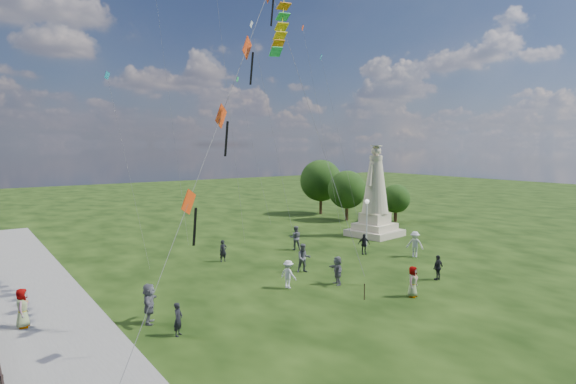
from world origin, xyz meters
TOP-DOWN VIEW (x-y plane):
  - ground at (36.75, 10.00)m, footprint 106.50×160.00m
  - waterfront at (-15.24, 8.99)m, footprint 200.00×200.00m
  - statue at (14.08, 15.79)m, footprint 4.63×4.63m
  - lamppost at (10.17, 12.82)m, footprint 0.36×0.36m
  - tree_row at (18.94, 26.52)m, footprint 7.33×13.17m
  - person_0 at (-9.53, 4.12)m, footprint 0.63×0.62m
  - person_1 at (1.20, 9.37)m, footprint 1.07×0.89m
  - person_2 at (-1.60, 7.11)m, footprint 0.83×1.17m
  - person_3 at (6.92, 3.23)m, footprint 0.95×0.55m
  - person_4 at (3.06, 1.90)m, footprint 0.96×0.77m
  - person_5 at (-10.08, 6.26)m, footprint 1.41×1.92m
  - person_6 at (-1.78, 14.95)m, footprint 0.58×0.39m
  - person_7 at (4.71, 15.16)m, footprint 1.09×0.99m
  - person_8 at (10.55, 8.13)m, footprint 1.16×1.39m
  - person_9 at (8.06, 10.93)m, footprint 1.03×0.81m
  - person_10 at (-15.00, 8.77)m, footprint 0.80×1.00m
  - person_11 at (1.21, 6.04)m, footprint 1.15×1.72m
  - red_kite_train at (-5.79, 4.58)m, footprint 12.82×9.35m
  - small_kites at (4.33, 23.35)m, footprint 22.90×16.24m

SIDE VIEW (x-z plane):
  - ground at x=36.75m, z-range -0.60..0.00m
  - waterfront at x=-15.24m, z-range -0.82..0.69m
  - person_0 at x=-9.53m, z-range 0.00..1.47m
  - person_6 at x=-1.78m, z-range 0.00..1.55m
  - person_3 at x=6.92m, z-range 0.00..1.56m
  - person_9 at x=8.06m, z-range 0.00..1.57m
  - person_2 at x=-1.60m, z-range 0.00..1.64m
  - person_4 at x=3.06m, z-range 0.00..1.70m
  - person_11 at x=1.21m, z-range 0.00..1.71m
  - person_10 at x=-15.00m, z-range 0.00..1.79m
  - person_1 at x=1.20m, z-range 0.00..1.89m
  - person_5 at x=-10.08m, z-range 0.00..1.91m
  - person_7 at x=4.71m, z-range 0.00..1.91m
  - person_8 at x=10.55m, z-range 0.00..1.91m
  - lamppost at x=10.17m, z-range 0.86..4.76m
  - statue at x=14.08m, z-range -1.01..7.22m
  - tree_row at x=18.94m, z-range 0.36..6.88m
  - red_kite_train at x=-5.79m, z-range 2.35..22.31m
  - small_kites at x=4.33m, z-range 0.20..31.92m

